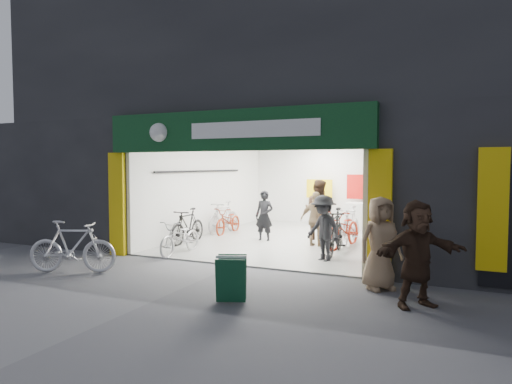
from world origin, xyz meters
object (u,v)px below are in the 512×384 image
Objects in this scene: parked_bike at (72,247)px; pedestrian_near at (380,243)px; bike_left_front at (181,238)px; bike_right_front at (335,232)px; sandwich_board at (231,278)px.

pedestrian_near is at bearing -99.43° from parked_bike.
parked_bike reaches higher than bike_left_front.
bike_left_front is 0.86× the size of bike_right_front.
sandwich_board is (-0.57, -4.66, -0.18)m from bike_right_front.
parked_bike is 2.46× the size of sandwich_board.
bike_right_front reaches higher than sandwich_board.
parked_bike is 6.31m from pedestrian_near.
pedestrian_near is (1.56, -2.82, 0.26)m from bike_right_front.
pedestrian_near is 2.84m from sandwich_board.
pedestrian_near is at bearing 18.97° from sandwich_board.
bike_left_front is at bearing 112.94° from sandwich_board.
bike_right_front is 1.16× the size of pedestrian_near.
bike_right_front is at bearing 78.74° from pedestrian_near.
pedestrian_near is (6.16, 1.36, 0.30)m from parked_bike.
sandwich_board is at bearing -118.60° from parked_bike.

